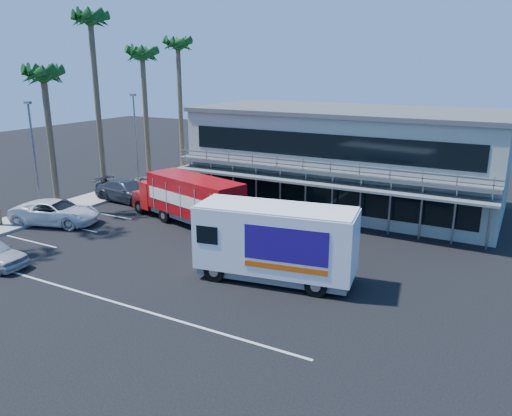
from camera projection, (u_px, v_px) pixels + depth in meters
The scene contains 15 objects.
ground at pixel (202, 261), 27.37m from camera, with size 120.00×120.00×0.00m, color black.
building at pixel (347, 157), 37.57m from camera, with size 22.40×12.00×7.30m.
curb_strip at pixel (89, 200), 39.32m from camera, with size 3.00×32.00×0.16m, color #A5A399.
palm_c at pixel (44, 82), 34.22m from camera, with size 2.80×2.80×10.75m.
palm_d at pixel (91, 31), 37.59m from camera, with size 2.80×2.80×14.75m.
palm_e at pixel (143, 62), 42.19m from camera, with size 2.80×2.80×12.25m.
palm_f at pixel (178, 53), 46.76m from camera, with size 2.80×2.80×13.25m.
light_pole_near at pixel (34, 156), 33.51m from camera, with size 0.50×0.25×8.09m.
light_pole_far at pixel (136, 137), 41.95m from camera, with size 0.50×0.25×8.09m.
red_truck at pixel (188, 198), 33.38m from camera, with size 9.99×4.79×3.28m.
white_van at pixel (275, 242), 24.45m from camera, with size 8.13×3.90×3.81m.
parked_car_b at pixel (60, 212), 33.95m from camera, with size 1.52×4.35×1.43m, color black.
parked_car_c at pixel (55, 212), 33.58m from camera, with size 2.70×5.86×1.63m, color white.
parked_car_d at pixel (128, 191), 39.11m from camera, with size 2.35×5.79×1.68m, color #2D313C.
parked_car_e at pixel (153, 184), 42.05m from camera, with size 1.62×4.03×1.37m, color slate.
Camera 1 is at (14.81, -20.96, 10.36)m, focal length 35.00 mm.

